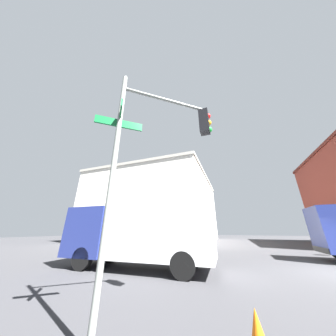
# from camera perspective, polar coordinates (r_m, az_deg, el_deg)

# --- Properties ---
(traffic_signal_near) EXTENTS (2.47, 2.17, 5.70)m
(traffic_signal_near) POSITION_cam_1_polar(r_m,az_deg,el_deg) (4.25, -1.80, 10.85)
(traffic_signal_near) COLOR slate
(traffic_signal_near) RESTS_ON ground_plane
(building_stucco) EXTENTS (18.92, 22.22, 11.01)m
(building_stucco) POSITION_cam_1_polar(r_m,az_deg,el_deg) (31.78, -3.04, -14.46)
(building_stucco) COLOR silver
(building_stucco) RESTS_ON ground_plane
(box_truck_second) EXTENTS (7.66, 2.85, 3.23)m
(box_truck_second) POSITION_cam_1_polar(r_m,az_deg,el_deg) (9.04, -9.56, -20.81)
(box_truck_second) COLOR navy
(box_truck_second) RESTS_ON ground_plane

